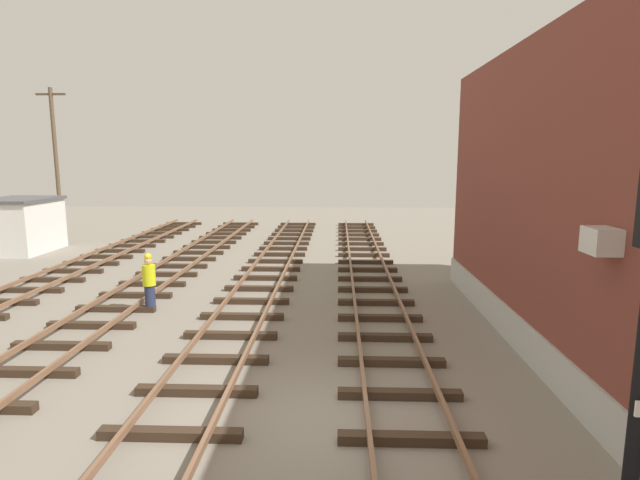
{
  "coord_description": "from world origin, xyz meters",
  "views": [
    {
      "loc": [
        0.22,
        -8.71,
        4.8
      ],
      "look_at": [
        -0.37,
        7.63,
        2.11
      ],
      "focal_mm": 28.22,
      "sensor_mm": 36.0,
      "label": 1
    }
  ],
  "objects": [
    {
      "name": "control_hut",
      "position": [
        -16.01,
        16.16,
        1.39
      ],
      "size": [
        3.0,
        3.8,
        2.76
      ],
      "color": "silver",
      "rests_on": "ground"
    },
    {
      "name": "track_worker_foreground",
      "position": [
        -5.67,
        6.36,
        0.93
      ],
      "size": [
        0.4,
        0.4,
        1.87
      ],
      "color": "#262D4C",
      "rests_on": "ground"
    },
    {
      "name": "track_near_building",
      "position": [
        1.48,
        -0.0,
        0.13
      ],
      "size": [
        2.5,
        55.2,
        0.32
      ],
      "color": "#38281C",
      "rests_on": "ground"
    },
    {
      "name": "track_centre",
      "position": [
        -2.64,
        -0.0,
        0.13
      ],
      "size": [
        2.5,
        55.2,
        0.32
      ],
      "color": "#38281C",
      "rests_on": "ground"
    },
    {
      "name": "ground_plane",
      "position": [
        0.0,
        0.0,
        0.0
      ],
      "size": [
        80.0,
        80.0,
        0.0
      ],
      "primitive_type": "plane",
      "color": "gray"
    },
    {
      "name": "utility_pole_far",
      "position": [
        -17.15,
        21.95,
        4.67
      ],
      "size": [
        1.8,
        0.24,
        8.96
      ],
      "color": "brown",
      "rests_on": "ground"
    }
  ]
}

